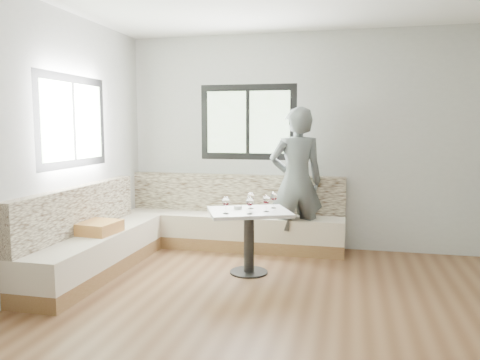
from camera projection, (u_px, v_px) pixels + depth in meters
name	position (u px, v px, depth m)	size (l,w,h in m)	color
room	(284.00, 150.00, 3.73)	(5.01, 5.01, 2.81)	brown
banquette	(177.00, 231.00, 5.70)	(2.90, 2.80, 0.95)	olive
table	(249.00, 226.00, 5.06)	(1.04, 0.94, 0.70)	black
person	(296.00, 182.00, 5.77)	(0.67, 0.44, 1.83)	#58605E
olive_ramekin	(238.00, 207.00, 5.12)	(0.09, 0.09, 0.04)	white
wine_glass_a	(226.00, 202.00, 4.83)	(0.08, 0.08, 0.18)	white
wine_glass_b	(250.00, 202.00, 4.81)	(0.08, 0.08, 0.18)	white
wine_glass_c	(266.00, 200.00, 4.94)	(0.08, 0.08, 0.18)	white
wine_glass_d	(251.00, 197.00, 5.12)	(0.08, 0.08, 0.18)	white
wine_glass_e	(274.00, 197.00, 5.16)	(0.08, 0.08, 0.18)	white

